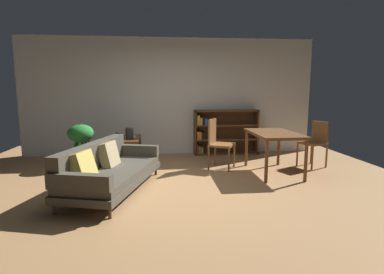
{
  "coord_description": "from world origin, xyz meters",
  "views": [
    {
      "loc": [
        -0.24,
        -4.65,
        1.52
      ],
      "look_at": [
        0.27,
        0.28,
        0.76
      ],
      "focal_mm": 28.99,
      "sensor_mm": 36.0,
      "label": 1
    }
  ],
  "objects_px": {
    "media_console": "(129,151)",
    "dining_table": "(274,137)",
    "open_laptop": "(127,136)",
    "fabric_couch": "(108,169)",
    "bookshelf": "(222,132)",
    "potted_floor_plant": "(81,140)",
    "dining_chair_near": "(315,141)",
    "desk_speaker": "(129,134)",
    "dining_chair_far": "(218,141)"
  },
  "relations": [
    {
      "from": "media_console",
      "to": "dining_table",
      "type": "xyz_separation_m",
      "value": [
        2.7,
        -1.06,
        0.41
      ]
    },
    {
      "from": "dining_table",
      "to": "open_laptop",
      "type": "bearing_deg",
      "value": 157.25
    },
    {
      "from": "fabric_couch",
      "to": "dining_table",
      "type": "height_order",
      "value": "dining_table"
    },
    {
      "from": "media_console",
      "to": "bookshelf",
      "type": "xyz_separation_m",
      "value": [
        2.11,
        0.76,
        0.26
      ]
    },
    {
      "from": "potted_floor_plant",
      "to": "dining_table",
      "type": "bearing_deg",
      "value": -12.81
    },
    {
      "from": "potted_floor_plant",
      "to": "dining_chair_near",
      "type": "relative_size",
      "value": 0.97
    },
    {
      "from": "open_laptop",
      "to": "dining_chair_near",
      "type": "bearing_deg",
      "value": -11.28
    },
    {
      "from": "fabric_couch",
      "to": "potted_floor_plant",
      "type": "xyz_separation_m",
      "value": [
        -0.75,
        1.56,
        0.19
      ]
    },
    {
      "from": "open_laptop",
      "to": "desk_speaker",
      "type": "xyz_separation_m",
      "value": [
        0.09,
        -0.27,
        0.09
      ]
    },
    {
      "from": "open_laptop",
      "to": "potted_floor_plant",
      "type": "relative_size",
      "value": 0.5
    },
    {
      "from": "dining_chair_far",
      "to": "dining_table",
      "type": "bearing_deg",
      "value": -27.03
    },
    {
      "from": "desk_speaker",
      "to": "potted_floor_plant",
      "type": "bearing_deg",
      "value": -175.98
    },
    {
      "from": "dining_chair_far",
      "to": "bookshelf",
      "type": "height_order",
      "value": "bookshelf"
    },
    {
      "from": "desk_speaker",
      "to": "dining_chair_near",
      "type": "distance_m",
      "value": 3.7
    },
    {
      "from": "dining_table",
      "to": "dining_chair_far",
      "type": "distance_m",
      "value": 1.06
    },
    {
      "from": "dining_chair_near",
      "to": "dining_chair_far",
      "type": "height_order",
      "value": "dining_chair_far"
    },
    {
      "from": "dining_table",
      "to": "media_console",
      "type": "bearing_deg",
      "value": 158.59
    },
    {
      "from": "fabric_couch",
      "to": "dining_chair_near",
      "type": "bearing_deg",
      "value": 16.56
    },
    {
      "from": "dining_table",
      "to": "dining_chair_near",
      "type": "height_order",
      "value": "dining_chair_near"
    },
    {
      "from": "open_laptop",
      "to": "bookshelf",
      "type": "bearing_deg",
      "value": 17.0
    },
    {
      "from": "media_console",
      "to": "dining_table",
      "type": "height_order",
      "value": "dining_table"
    },
    {
      "from": "bookshelf",
      "to": "potted_floor_plant",
      "type": "bearing_deg",
      "value": -161.63
    },
    {
      "from": "media_console",
      "to": "open_laptop",
      "type": "height_order",
      "value": "open_laptop"
    },
    {
      "from": "bookshelf",
      "to": "fabric_couch",
      "type": "bearing_deg",
      "value": -131.5
    },
    {
      "from": "dining_chair_near",
      "to": "bookshelf",
      "type": "relative_size",
      "value": 0.59
    },
    {
      "from": "potted_floor_plant",
      "to": "open_laptop",
      "type": "bearing_deg",
      "value": 21.81
    },
    {
      "from": "fabric_couch",
      "to": "dining_chair_far",
      "type": "bearing_deg",
      "value": 32.58
    },
    {
      "from": "media_console",
      "to": "dining_chair_far",
      "type": "distance_m",
      "value": 1.87
    },
    {
      "from": "potted_floor_plant",
      "to": "desk_speaker",
      "type": "bearing_deg",
      "value": 4.02
    },
    {
      "from": "fabric_couch",
      "to": "dining_table",
      "type": "relative_size",
      "value": 1.74
    },
    {
      "from": "media_console",
      "to": "potted_floor_plant",
      "type": "bearing_deg",
      "value": -165.07
    },
    {
      "from": "dining_table",
      "to": "dining_chair_near",
      "type": "distance_m",
      "value": 1.09
    },
    {
      "from": "media_console",
      "to": "bookshelf",
      "type": "bearing_deg",
      "value": 19.8
    },
    {
      "from": "desk_speaker",
      "to": "dining_table",
      "type": "xyz_separation_m",
      "value": [
        2.66,
        -0.88,
        0.03
      ]
    },
    {
      "from": "open_laptop",
      "to": "dining_chair_near",
      "type": "relative_size",
      "value": 0.48
    },
    {
      "from": "desk_speaker",
      "to": "dining_chair_near",
      "type": "bearing_deg",
      "value": -7.42
    },
    {
      "from": "open_laptop",
      "to": "dining_table",
      "type": "distance_m",
      "value": 2.99
    },
    {
      "from": "bookshelf",
      "to": "dining_chair_near",
      "type": "bearing_deg",
      "value": -41.74
    },
    {
      "from": "media_console",
      "to": "dining_table",
      "type": "bearing_deg",
      "value": -21.41
    },
    {
      "from": "media_console",
      "to": "dining_chair_near",
      "type": "distance_m",
      "value": 3.76
    },
    {
      "from": "potted_floor_plant",
      "to": "dining_table",
      "type": "relative_size",
      "value": 0.67
    },
    {
      "from": "fabric_couch",
      "to": "dining_table",
      "type": "distance_m",
      "value": 2.95
    },
    {
      "from": "fabric_couch",
      "to": "media_console",
      "type": "distance_m",
      "value": 1.8
    },
    {
      "from": "open_laptop",
      "to": "desk_speaker",
      "type": "height_order",
      "value": "desk_speaker"
    },
    {
      "from": "desk_speaker",
      "to": "open_laptop",
      "type": "bearing_deg",
      "value": 108.08
    },
    {
      "from": "dining_chair_near",
      "to": "dining_chair_far",
      "type": "xyz_separation_m",
      "value": [
        -1.94,
        0.07,
        0.02
      ]
    },
    {
      "from": "desk_speaker",
      "to": "dining_chair_near",
      "type": "xyz_separation_m",
      "value": [
        3.67,
        -0.48,
        -0.13
      ]
    },
    {
      "from": "media_console",
      "to": "desk_speaker",
      "type": "xyz_separation_m",
      "value": [
        0.03,
        -0.17,
        0.38
      ]
    },
    {
      "from": "fabric_couch",
      "to": "dining_chair_far",
      "type": "height_order",
      "value": "dining_chair_far"
    },
    {
      "from": "media_console",
      "to": "bookshelf",
      "type": "relative_size",
      "value": 0.66
    }
  ]
}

